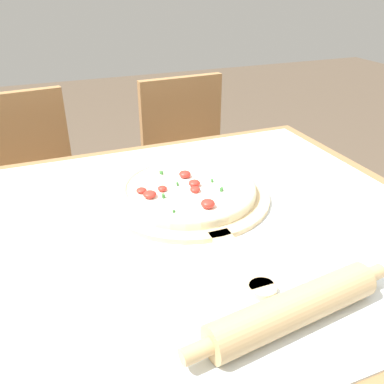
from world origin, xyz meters
TOP-DOWN VIEW (x-y plane):
  - dining_table at (0.00, 0.00)m, footprint 1.13×0.99m
  - towel_cloth at (0.00, 0.00)m, footprint 1.05×0.91m
  - pizza_peel at (0.02, 0.09)m, footprint 0.40×0.59m
  - pizza at (0.02, 0.11)m, footprint 0.34×0.34m
  - rolling_pin at (0.03, -0.33)m, footprint 0.39×0.09m
  - chair_left at (-0.37, 0.84)m, footprint 0.44×0.44m
  - chair_right at (0.31, 0.84)m, footprint 0.42×0.42m

SIDE VIEW (x-z plane):
  - chair_left at x=-0.37m, z-range 0.07..0.95m
  - chair_right at x=0.31m, z-range 0.07..0.95m
  - dining_table at x=0.00m, z-range 0.27..1.05m
  - towel_cloth at x=0.00m, z-range 0.78..0.78m
  - pizza_peel at x=0.02m, z-range 0.78..0.79m
  - pizza at x=0.02m, z-range 0.79..0.82m
  - rolling_pin at x=0.03m, z-range 0.78..0.84m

